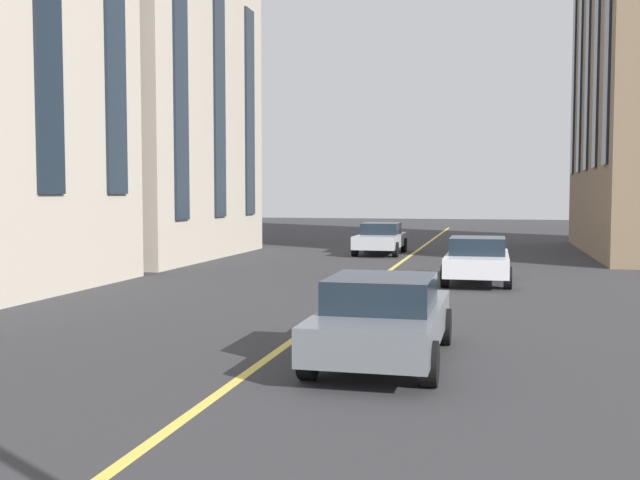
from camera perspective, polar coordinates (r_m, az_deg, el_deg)
The scene contains 5 objects.
lane_centre_line at distance 18.88m, azimuth 2.53°, elevation -4.47°, with size 80.00×0.16×0.01m.
car_silver_oncoming at distance 32.47m, azimuth 4.73°, elevation 0.15°, with size 4.40×1.95×1.37m.
car_white_parked_a at distance 22.44m, azimuth 12.14°, elevation -1.46°, with size 4.40×1.95×1.37m.
car_grey_trailing at distance 11.73m, azimuth 4.92°, elevation -5.99°, with size 4.40×1.95×1.37m.
building_left_far at distance 33.27m, azimuth -17.80°, elevation 9.42°, with size 11.32×12.25×12.24m.
Camera 1 is at (1.64, -3.55, 2.66)m, focal length 41.19 mm.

